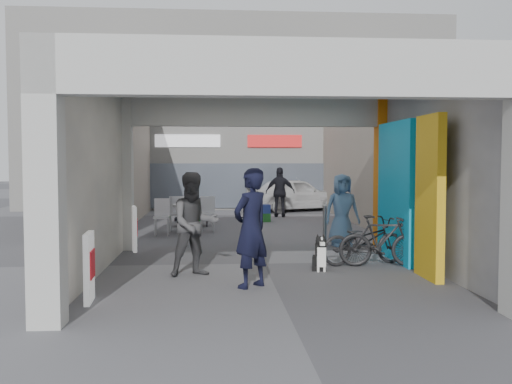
{
  "coord_description": "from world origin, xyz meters",
  "views": [
    {
      "loc": [
        -0.97,
        -11.03,
        2.03
      ],
      "look_at": [
        -0.08,
        1.0,
        1.35
      ],
      "focal_mm": 40.0,
      "sensor_mm": 36.0,
      "label": 1
    }
  ],
  "objects": [
    {
      "name": "ground",
      "position": [
        0.0,
        0.0,
        0.0
      ],
      "size": [
        90.0,
        90.0,
        0.0
      ],
      "primitive_type": "plane",
      "color": "#5A5A5F",
      "rests_on": "ground"
    },
    {
      "name": "arcade_canopy",
      "position": [
        0.54,
        -0.82,
        2.3
      ],
      "size": [
        6.4,
        6.45,
        6.4
      ],
      "color": "#B4B4B0",
      "rests_on": "ground"
    },
    {
      "name": "far_building",
      "position": [
        -0.0,
        13.99,
        3.99
      ],
      "size": [
        18.0,
        4.08,
        8.0
      ],
      "color": "silver",
      "rests_on": "ground"
    },
    {
      "name": "plaza_bldg_left",
      "position": [
        -4.5,
        7.5,
        2.5
      ],
      "size": [
        2.0,
        9.0,
        5.0
      ],
      "primitive_type": "cube",
      "color": "#A29686",
      "rests_on": "ground"
    },
    {
      "name": "plaza_bldg_right",
      "position": [
        4.5,
        7.5,
        2.5
      ],
      "size": [
        2.0,
        9.0,
        5.0
      ],
      "primitive_type": "cube",
      "color": "#A29686",
      "rests_on": "ground"
    },
    {
      "name": "bollard_left",
      "position": [
        -1.63,
        2.38,
        0.43
      ],
      "size": [
        0.09,
        0.09,
        0.87
      ],
      "primitive_type": "cylinder",
      "color": "gray",
      "rests_on": "ground"
    },
    {
      "name": "bollard_center",
      "position": [
        0.13,
        2.56,
        0.44
      ],
      "size": [
        0.09,
        0.09,
        0.89
      ],
      "primitive_type": "cylinder",
      "color": "gray",
      "rests_on": "ground"
    },
    {
      "name": "bollard_right",
      "position": [
        1.65,
        2.26,
        0.48
      ],
      "size": [
        0.09,
        0.09,
        0.97
      ],
      "primitive_type": "cylinder",
      "color": "gray",
      "rests_on": "ground"
    },
    {
      "name": "advert_board_near",
      "position": [
        -2.75,
        -2.85,
        0.51
      ],
      "size": [
        0.13,
        0.55,
        1.0
      ],
      "rotation": [
        0.0,
        0.0,
        0.07
      ],
      "color": "white",
      "rests_on": "ground"
    },
    {
      "name": "advert_board_far",
      "position": [
        -2.75,
        1.78,
        0.51
      ],
      "size": [
        0.2,
        0.55,
        1.0
      ],
      "rotation": [
        0.0,
        0.0,
        0.22
      ],
      "color": "white",
      "rests_on": "ground"
    },
    {
      "name": "cafe_set",
      "position": [
        -1.83,
        4.85,
        0.35
      ],
      "size": [
        1.64,
        1.33,
        0.99
      ],
      "rotation": [
        0.0,
        0.0,
        0.2
      ],
      "color": "#B2B2B7",
      "rests_on": "ground"
    },
    {
      "name": "produce_stand",
      "position": [
        -1.63,
        6.48,
        0.28
      ],
      "size": [
        1.07,
        0.58,
        0.7
      ],
      "rotation": [
        0.0,
        0.0,
        -0.32
      ],
      "color": "black",
      "rests_on": "ground"
    },
    {
      "name": "crate_stack",
      "position": [
        0.66,
        7.63,
        0.28
      ],
      "size": [
        0.47,
        0.37,
        0.56
      ],
      "rotation": [
        0.0,
        0.0,
        0.06
      ],
      "color": "#185620",
      "rests_on": "ground"
    },
    {
      "name": "border_collie",
      "position": [
        0.97,
        -0.79,
        0.27
      ],
      "size": [
        0.25,
        0.49,
        0.68
      ],
      "rotation": [
        0.0,
        0.0,
        -0.2
      ],
      "color": "black",
      "rests_on": "ground"
    },
    {
      "name": "man_with_dog",
      "position": [
        -0.38,
        -2.06,
        0.95
      ],
      "size": [
        0.82,
        0.8,
        1.9
      ],
      "primitive_type": "imported",
      "rotation": [
        0.0,
        0.0,
        3.88
      ],
      "color": "black",
      "rests_on": "ground"
    },
    {
      "name": "man_back_turned",
      "position": [
        -1.31,
        -1.06,
        0.91
      ],
      "size": [
        1.06,
        0.94,
        1.82
      ],
      "primitive_type": "imported",
      "rotation": [
        0.0,
        0.0,
        0.33
      ],
      "color": "#434346",
      "rests_on": "ground"
    },
    {
      "name": "man_elderly",
      "position": [
        2.05,
        2.19,
        0.85
      ],
      "size": [
        0.89,
        0.63,
        1.71
      ],
      "primitive_type": "imported",
      "rotation": [
        0.0,
        0.0,
        0.11
      ],
      "color": "#5C86B4",
      "rests_on": "ground"
    },
    {
      "name": "man_crates",
      "position": [
        1.4,
        9.15,
        0.89
      ],
      "size": [
        1.09,
        0.59,
        1.78
      ],
      "primitive_type": "imported",
      "rotation": [
        0.0,
        0.0,
        2.99
      ],
      "color": "black",
      "rests_on": "ground"
    },
    {
      "name": "bicycle_front",
      "position": [
        1.93,
        -0.25,
        0.46
      ],
      "size": [
        1.86,
        1.0,
        0.93
      ],
      "primitive_type": "imported",
      "rotation": [
        0.0,
        0.0,
        1.8
      ],
      "color": "black",
      "rests_on": "ground"
    },
    {
      "name": "bicycle_rear",
      "position": [
        2.21,
        -0.47,
        0.49
      ],
      "size": [
        1.67,
        0.6,
        0.98
      ],
      "primitive_type": "imported",
      "rotation": [
        0.0,
        0.0,
        1.49
      ],
      "color": "black",
      "rests_on": "ground"
    },
    {
      "name": "white_van",
      "position": [
        2.26,
        11.49,
        0.67
      ],
      "size": [
        4.22,
        2.85,
        1.33
      ],
      "primitive_type": "imported",
      "rotation": [
        0.0,
        0.0,
        1.93
      ],
      "color": "silver",
      "rests_on": "ground"
    }
  ]
}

